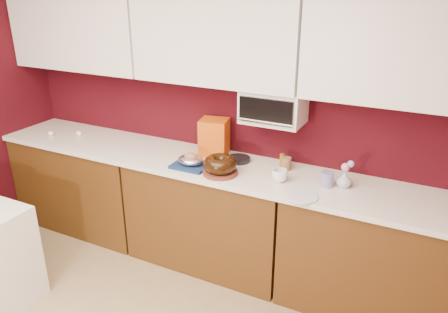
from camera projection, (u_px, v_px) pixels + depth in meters
wall_back at (227, 110)px, 3.55m from camera, size 4.00×0.02×2.50m
base_cabinet_left at (87, 183)px, 4.16m from camera, size 1.31×0.58×0.86m
base_cabinet_center at (211, 215)px, 3.60m from camera, size 1.31×0.58×0.86m
base_cabinet_right at (378, 258)px, 3.05m from camera, size 1.31×0.58×0.86m
countertop at (210, 165)px, 3.43m from camera, size 4.00×0.62×0.04m
upper_cabinet_left at (80, 28)px, 3.74m from camera, size 1.31×0.33×0.70m
upper_cabinet_center at (218, 36)px, 3.19m from camera, size 1.31×0.33×0.70m
upper_cabinet_right at (413, 48)px, 2.63m from camera, size 1.31×0.33×0.70m
toaster_oven at (274, 106)px, 3.20m from camera, size 0.45×0.30×0.25m
toaster_oven_door at (266, 111)px, 3.06m from camera, size 0.40×0.02×0.18m
toaster_oven_handle at (264, 122)px, 3.08m from camera, size 0.42×0.02×0.02m
cake_base at (220, 172)px, 3.22m from camera, size 0.34×0.34×0.02m
bundt_cake at (220, 164)px, 3.19m from camera, size 0.31×0.31×0.10m
navy_towel at (191, 165)px, 3.35m from camera, size 0.28×0.24×0.02m
foil_ham_nest at (191, 160)px, 3.33m from camera, size 0.25×0.23×0.08m
roasted_ham at (191, 157)px, 3.32m from camera, size 0.13×0.12×0.07m
pandoro_box at (214, 137)px, 3.53m from camera, size 0.25×0.24×0.30m
dark_pan at (239, 159)px, 3.45m from camera, size 0.21×0.21×0.03m
coffee_mug at (280, 174)px, 3.09m from camera, size 0.14×0.14×0.11m
blue_jar at (327, 179)px, 3.01m from camera, size 0.11×0.11×0.11m
flower_vase at (344, 178)px, 3.00m from camera, size 0.09×0.09×0.13m
flower_pink at (345, 167)px, 2.97m from camera, size 0.06×0.06×0.06m
flower_blue at (351, 164)px, 2.97m from camera, size 0.05×0.05×0.05m
china_plate at (303, 197)px, 2.87m from camera, size 0.25×0.25×0.01m
amber_bottle at (283, 160)px, 3.35m from camera, size 0.04×0.04×0.09m
paper_cup at (287, 164)px, 3.28m from camera, size 0.08×0.08×0.10m
egg_left at (51, 133)px, 4.01m from camera, size 0.06×0.05×0.04m
egg_right at (79, 133)px, 4.01m from camera, size 0.06×0.05×0.04m
amber_bottle_tall at (282, 161)px, 3.31m from camera, size 0.04×0.04×0.11m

